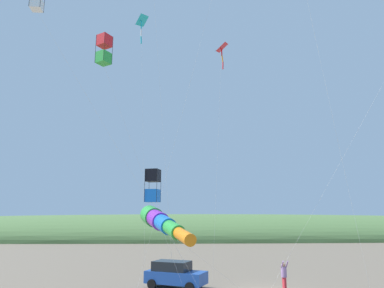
{
  "coord_description": "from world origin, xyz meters",
  "views": [
    {
      "loc": [
        25.29,
        -6.31,
        5.13
      ],
      "look_at": [
        6.51,
        -5.52,
        8.99
      ],
      "focal_mm": 32.55,
      "sensor_mm": 36.0,
      "label": 1
    }
  ],
  "objects_px": {
    "kite_windsock_teal_far_right": "(160,221)",
    "kite_box_magenta_far_left": "(104,50)",
    "parked_car": "(175,274)",
    "kite_box_long_streamer_right": "(153,186)",
    "kite_delta_small_distant": "(221,48)",
    "person_adult_flyer": "(284,274)",
    "kite_delta_red_high_left": "(141,21)"
  },
  "relations": [
    {
      "from": "person_adult_flyer",
      "to": "kite_box_long_streamer_right",
      "type": "distance_m",
      "value": 12.18
    },
    {
      "from": "parked_car",
      "to": "kite_windsock_teal_far_right",
      "type": "xyz_separation_m",
      "value": [
        12.57,
        -0.55,
        3.96
      ]
    },
    {
      "from": "parked_car",
      "to": "kite_delta_small_distant",
      "type": "distance_m",
      "value": 17.11
    },
    {
      "from": "kite_delta_red_high_left",
      "to": "person_adult_flyer",
      "type": "bearing_deg",
      "value": 96.19
    },
    {
      "from": "kite_box_long_streamer_right",
      "to": "kite_delta_small_distant",
      "type": "height_order",
      "value": "kite_delta_small_distant"
    },
    {
      "from": "kite_windsock_teal_far_right",
      "to": "kite_box_magenta_far_left",
      "type": "relative_size",
      "value": 0.91
    },
    {
      "from": "parked_car",
      "to": "kite_windsock_teal_far_right",
      "type": "distance_m",
      "value": 13.19
    },
    {
      "from": "person_adult_flyer",
      "to": "kite_delta_red_high_left",
      "type": "bearing_deg",
      "value": -83.81
    },
    {
      "from": "parked_car",
      "to": "person_adult_flyer",
      "type": "bearing_deg",
      "value": 82.75
    },
    {
      "from": "kite_delta_small_distant",
      "to": "kite_delta_red_high_left",
      "type": "height_order",
      "value": "kite_delta_red_high_left"
    },
    {
      "from": "person_adult_flyer",
      "to": "kite_delta_red_high_left",
      "type": "relative_size",
      "value": 0.1
    },
    {
      "from": "person_adult_flyer",
      "to": "kite_delta_small_distant",
      "type": "bearing_deg",
      "value": -73.37
    },
    {
      "from": "parked_car",
      "to": "kite_delta_small_distant",
      "type": "relative_size",
      "value": 0.26
    },
    {
      "from": "parked_car",
      "to": "kite_windsock_teal_far_right",
      "type": "height_order",
      "value": "kite_windsock_teal_far_right"
    },
    {
      "from": "kite_delta_red_high_left",
      "to": "kite_windsock_teal_far_right",
      "type": "bearing_deg",
      "value": 12.04
    },
    {
      "from": "kite_box_long_streamer_right",
      "to": "kite_windsock_teal_far_right",
      "type": "relative_size",
      "value": 0.53
    },
    {
      "from": "parked_car",
      "to": "kite_box_long_streamer_right",
      "type": "relative_size",
      "value": 0.61
    },
    {
      "from": "kite_windsock_teal_far_right",
      "to": "kite_delta_red_high_left",
      "type": "height_order",
      "value": "kite_delta_red_high_left"
    },
    {
      "from": "kite_windsock_teal_far_right",
      "to": "kite_delta_small_distant",
      "type": "xyz_separation_m",
      "value": [
        -10.28,
        3.92,
        12.66
      ]
    },
    {
      "from": "kite_windsock_teal_far_right",
      "to": "kite_delta_red_high_left",
      "type": "distance_m",
      "value": 18.3
    },
    {
      "from": "kite_delta_small_distant",
      "to": "kite_delta_red_high_left",
      "type": "xyz_separation_m",
      "value": [
        -0.16,
        -6.15,
        2.2
      ]
    },
    {
      "from": "parked_car",
      "to": "kite_box_magenta_far_left",
      "type": "relative_size",
      "value": 0.3
    },
    {
      "from": "person_adult_flyer",
      "to": "kite_delta_small_distant",
      "type": "height_order",
      "value": "kite_delta_small_distant"
    },
    {
      "from": "parked_car",
      "to": "kite_box_long_streamer_right",
      "type": "xyz_separation_m",
      "value": [
        6.95,
        -1.25,
        5.81
      ]
    },
    {
      "from": "kite_windsock_teal_far_right",
      "to": "kite_box_magenta_far_left",
      "type": "xyz_separation_m",
      "value": [
        -5.56,
        -3.8,
        10.0
      ]
    },
    {
      "from": "kite_box_long_streamer_right",
      "to": "kite_delta_red_high_left",
      "type": "height_order",
      "value": "kite_delta_red_high_left"
    },
    {
      "from": "kite_box_magenta_far_left",
      "to": "kite_delta_red_high_left",
      "type": "relative_size",
      "value": 0.78
    },
    {
      "from": "kite_windsock_teal_far_right",
      "to": "kite_delta_red_high_left",
      "type": "xyz_separation_m",
      "value": [
        -10.45,
        -2.23,
        14.86
      ]
    },
    {
      "from": "kite_box_magenta_far_left",
      "to": "kite_delta_small_distant",
      "type": "xyz_separation_m",
      "value": [
        -4.73,
        7.72,
        2.66
      ]
    },
    {
      "from": "kite_delta_small_distant",
      "to": "kite_box_long_streamer_right",
      "type": "bearing_deg",
      "value": -44.67
    },
    {
      "from": "kite_box_long_streamer_right",
      "to": "kite_windsock_teal_far_right",
      "type": "xyz_separation_m",
      "value": [
        5.62,
        0.69,
        -1.85
      ]
    },
    {
      "from": "parked_car",
      "to": "person_adult_flyer",
      "type": "distance_m",
      "value": 7.79
    }
  ]
}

